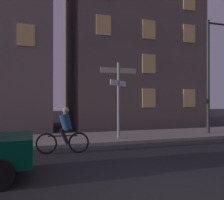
% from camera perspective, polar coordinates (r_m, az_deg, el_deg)
% --- Properties ---
extents(ground_plane, '(80.00, 80.00, 0.00)m').
position_cam_1_polar(ground_plane, '(4.99, 15.41, -21.69)').
color(ground_plane, '#232326').
extents(sidewalk_kerb, '(40.00, 3.26, 0.14)m').
position_cam_1_polar(sidewalk_kerb, '(11.33, -4.43, -9.11)').
color(sidewalk_kerb, gray).
rests_on(sidewalk_kerb, ground_plane).
extents(signpost, '(1.69, 1.12, 3.40)m').
position_cam_1_polar(signpost, '(10.68, 1.57, 1.75)').
color(signpost, gray).
rests_on(signpost, sidewalk_kerb).
extents(street_lamp, '(1.66, 0.28, 5.99)m').
position_cam_1_polar(street_lamp, '(13.89, 22.79, 7.53)').
color(street_lamp, '#2D2D30').
rests_on(street_lamp, sidewalk_kerb).
extents(cyclist, '(1.82, 0.37, 1.61)m').
position_cam_1_polar(cyclist, '(8.48, -11.38, -7.50)').
color(cyclist, black).
rests_on(cyclist, ground_plane).
extents(building_right_block, '(8.96, 8.95, 16.06)m').
position_cam_1_polar(building_right_block, '(20.33, 3.00, 17.58)').
color(building_right_block, '#6B6056').
rests_on(building_right_block, ground_plane).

